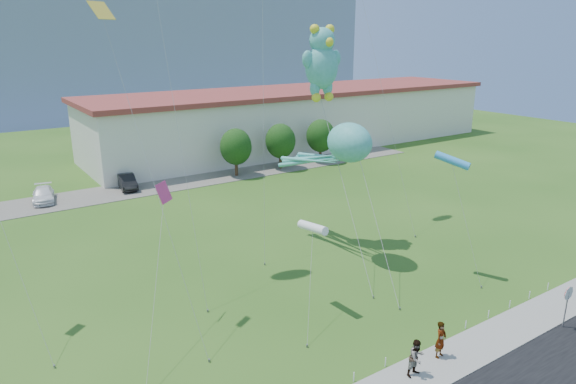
{
  "coord_description": "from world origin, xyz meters",
  "views": [
    {
      "loc": [
        -16.73,
        -16.29,
        15.24
      ],
      "look_at": [
        -0.4,
        8.0,
        6.37
      ],
      "focal_mm": 32.0,
      "sensor_mm": 36.0,
      "label": 1
    }
  ],
  "objects_px": {
    "warehouse": "(301,117)",
    "teddy_bear_kite": "(322,61)",
    "parked_car_white": "(43,195)",
    "octopus_kite": "(337,150)",
    "stop_sign": "(568,297)",
    "parked_car_black": "(127,182)",
    "pedestrian_left": "(441,339)",
    "pedestrian_right": "(417,358)"
  },
  "relations": [
    {
      "from": "warehouse",
      "to": "octopus_kite",
      "type": "distance_m",
      "value": 39.33
    },
    {
      "from": "teddy_bear_kite",
      "to": "pedestrian_left",
      "type": "bearing_deg",
      "value": -105.59
    },
    {
      "from": "pedestrian_left",
      "to": "parked_car_black",
      "type": "bearing_deg",
      "value": 83.43
    },
    {
      "from": "stop_sign",
      "to": "pedestrian_left",
      "type": "xyz_separation_m",
      "value": [
        -7.79,
        1.92,
        -0.82
      ]
    },
    {
      "from": "pedestrian_right",
      "to": "parked_car_white",
      "type": "bearing_deg",
      "value": 102.73
    },
    {
      "from": "pedestrian_right",
      "to": "teddy_bear_kite",
      "type": "distance_m",
      "value": 21.3
    },
    {
      "from": "pedestrian_right",
      "to": "octopus_kite",
      "type": "bearing_deg",
      "value": 64.81
    },
    {
      "from": "teddy_bear_kite",
      "to": "warehouse",
      "type": "bearing_deg",
      "value": 56.98
    },
    {
      "from": "pedestrian_right",
      "to": "octopus_kite",
      "type": "xyz_separation_m",
      "value": [
        5.86,
        13.26,
        6.73
      ]
    },
    {
      "from": "pedestrian_left",
      "to": "warehouse",
      "type": "bearing_deg",
      "value": 50.2
    },
    {
      "from": "parked_car_white",
      "to": "teddy_bear_kite",
      "type": "bearing_deg",
      "value": -44.32
    },
    {
      "from": "stop_sign",
      "to": "parked_car_black",
      "type": "xyz_separation_m",
      "value": [
        -11.47,
        39.94,
        -1.07
      ]
    },
    {
      "from": "pedestrian_right",
      "to": "warehouse",
      "type": "bearing_deg",
      "value": 59.17
    },
    {
      "from": "warehouse",
      "to": "parked_car_black",
      "type": "height_order",
      "value": "warehouse"
    },
    {
      "from": "teddy_bear_kite",
      "to": "pedestrian_right",
      "type": "bearing_deg",
      "value": -111.95
    },
    {
      "from": "stop_sign",
      "to": "octopus_kite",
      "type": "height_order",
      "value": "octopus_kite"
    },
    {
      "from": "stop_sign",
      "to": "pedestrian_right",
      "type": "bearing_deg",
      "value": 170.9
    },
    {
      "from": "pedestrian_right",
      "to": "parked_car_black",
      "type": "height_order",
      "value": "pedestrian_right"
    },
    {
      "from": "parked_car_white",
      "to": "octopus_kite",
      "type": "bearing_deg",
      "value": -48.26
    },
    {
      "from": "warehouse",
      "to": "teddy_bear_kite",
      "type": "relative_size",
      "value": 3.79
    },
    {
      "from": "parked_car_white",
      "to": "teddy_bear_kite",
      "type": "relative_size",
      "value": 0.29
    },
    {
      "from": "warehouse",
      "to": "teddy_bear_kite",
      "type": "bearing_deg",
      "value": -123.02
    },
    {
      "from": "pedestrian_right",
      "to": "octopus_kite",
      "type": "height_order",
      "value": "octopus_kite"
    },
    {
      "from": "pedestrian_left",
      "to": "pedestrian_right",
      "type": "relative_size",
      "value": 1.04
    },
    {
      "from": "pedestrian_left",
      "to": "teddy_bear_kite",
      "type": "bearing_deg",
      "value": 62.3
    },
    {
      "from": "parked_car_black",
      "to": "stop_sign",
      "type": "bearing_deg",
      "value": -66.4
    },
    {
      "from": "warehouse",
      "to": "parked_car_white",
      "type": "xyz_separation_m",
      "value": [
        -36.01,
        -8.15,
        -3.4
      ]
    },
    {
      "from": "pedestrian_left",
      "to": "parked_car_white",
      "type": "bearing_deg",
      "value": 94.98
    },
    {
      "from": "pedestrian_left",
      "to": "octopus_kite",
      "type": "height_order",
      "value": "octopus_kite"
    },
    {
      "from": "warehouse",
      "to": "pedestrian_left",
      "type": "xyz_separation_m",
      "value": [
        -24.29,
        -46.28,
        -3.08
      ]
    },
    {
      "from": "warehouse",
      "to": "stop_sign",
      "type": "xyz_separation_m",
      "value": [
        -16.5,
        -48.21,
        -2.26
      ]
    },
    {
      "from": "stop_sign",
      "to": "parked_car_white",
      "type": "height_order",
      "value": "stop_sign"
    },
    {
      "from": "warehouse",
      "to": "parked_car_white",
      "type": "height_order",
      "value": "warehouse"
    },
    {
      "from": "warehouse",
      "to": "pedestrian_right",
      "type": "distance_m",
      "value": 53.65
    },
    {
      "from": "warehouse",
      "to": "pedestrian_right",
      "type": "height_order",
      "value": "warehouse"
    },
    {
      "from": "parked_car_white",
      "to": "warehouse",
      "type": "bearing_deg",
      "value": 22.91
    },
    {
      "from": "pedestrian_left",
      "to": "parked_car_white",
      "type": "distance_m",
      "value": 39.9
    },
    {
      "from": "pedestrian_right",
      "to": "parked_car_white",
      "type": "height_order",
      "value": "pedestrian_right"
    },
    {
      "from": "parked_car_black",
      "to": "octopus_kite",
      "type": "bearing_deg",
      "value": -65.86
    },
    {
      "from": "pedestrian_left",
      "to": "parked_car_white",
      "type": "height_order",
      "value": "pedestrian_left"
    },
    {
      "from": "parked_car_white",
      "to": "stop_sign",
      "type": "bearing_deg",
      "value": -53.87
    },
    {
      "from": "warehouse",
      "to": "parked_car_black",
      "type": "xyz_separation_m",
      "value": [
        -27.97,
        -8.26,
        -3.33
      ]
    }
  ]
}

